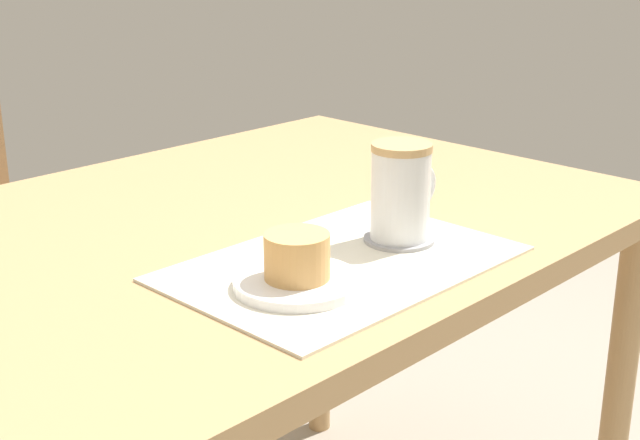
% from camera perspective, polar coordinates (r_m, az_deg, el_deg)
% --- Properties ---
extents(dining_table, '(1.21, 0.83, 0.74)m').
position_cam_1_polar(dining_table, '(1.31, -5.59, -3.36)').
color(dining_table, tan).
rests_on(dining_table, ground_plane).
extents(placemat, '(0.43, 0.29, 0.00)m').
position_cam_1_polar(placemat, '(1.12, 1.47, -2.79)').
color(placemat, silver).
rests_on(placemat, dining_table).
extents(pastry_plate, '(0.15, 0.15, 0.01)m').
position_cam_1_polar(pastry_plate, '(1.04, -1.47, -4.02)').
color(pastry_plate, white).
rests_on(pastry_plate, placemat).
extents(pastry, '(0.08, 0.08, 0.05)m').
position_cam_1_polar(pastry, '(1.03, -1.49, -2.31)').
color(pastry, '#E0A860').
rests_on(pastry, pastry_plate).
extents(coffee_coaster, '(0.10, 0.10, 0.00)m').
position_cam_1_polar(coffee_coaster, '(1.19, 5.08, -1.21)').
color(coffee_coaster, '#99999E').
rests_on(coffee_coaster, placemat).
extents(coffee_mug, '(0.11, 0.08, 0.13)m').
position_cam_1_polar(coffee_mug, '(1.17, 5.24, 1.88)').
color(coffee_mug, white).
rests_on(coffee_mug, coffee_coaster).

